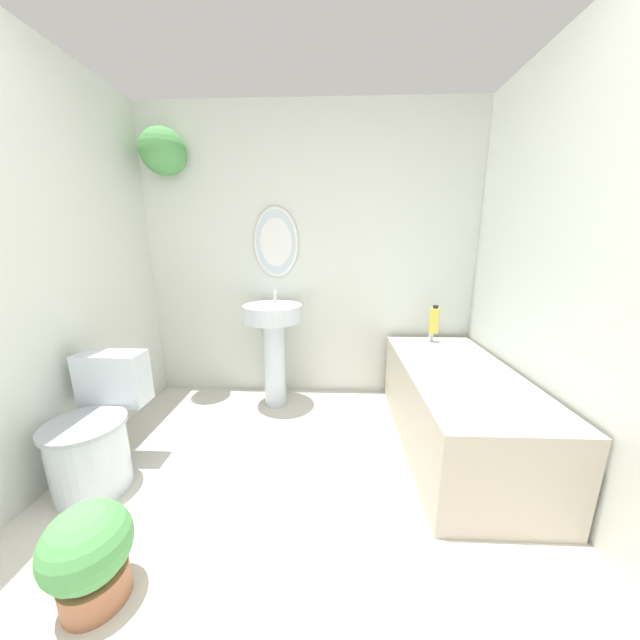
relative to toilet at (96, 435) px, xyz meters
name	(u,v)px	position (x,y,z in m)	size (l,w,h in m)	color
wall_back	(298,249)	(1.00, 1.23, 0.98)	(2.86, 0.34, 2.40)	silver
wall_left	(18,269)	(-0.29, 0.05, 0.91)	(0.06, 2.45, 2.40)	silver
wall_right	(589,270)	(2.51, 0.05, 0.91)	(0.06, 2.45, 2.40)	silver
toilet	(96,435)	(0.00, 0.00, 0.00)	(0.40, 0.55, 0.70)	silver
pedestal_sink	(273,336)	(0.83, 0.94, 0.30)	(0.46, 0.46, 0.95)	silver
bathtub	(456,406)	(2.12, 0.43, -0.01)	(0.68, 1.47, 0.62)	#B2A893
shampoo_bottle	(435,320)	(2.13, 1.02, 0.43)	(0.07, 0.07, 0.23)	gold
potted_plant	(89,553)	(0.41, -0.62, -0.08)	(0.30, 0.30, 0.41)	#9E6042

